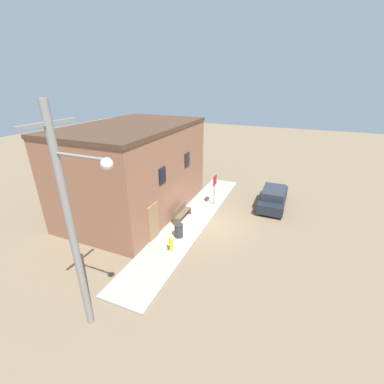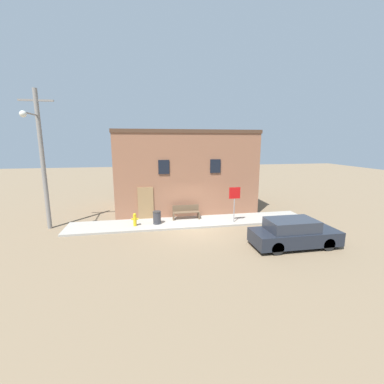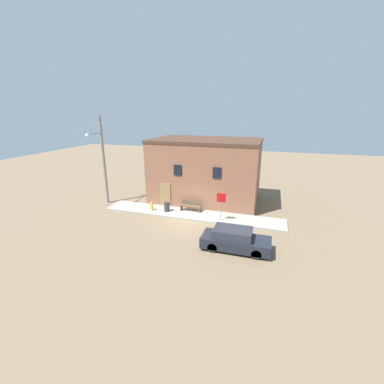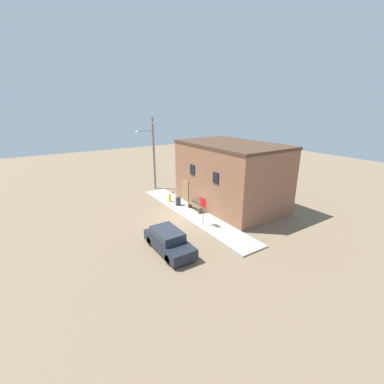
{
  "view_description": "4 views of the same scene",
  "coord_description": "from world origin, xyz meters",
  "px_view_note": "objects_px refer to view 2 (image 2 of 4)",
  "views": [
    {
      "loc": [
        -13.35,
        -4.5,
        8.28
      ],
      "look_at": [
        0.03,
        1.14,
        2.0
      ],
      "focal_mm": 24.0,
      "sensor_mm": 36.0,
      "label": 1
    },
    {
      "loc": [
        -2.79,
        -14.18,
        5.07
      ],
      "look_at": [
        0.03,
        1.14,
        2.0
      ],
      "focal_mm": 24.0,
      "sensor_mm": 36.0,
      "label": 2
    },
    {
      "loc": [
        5.97,
        -17.75,
        8.23
      ],
      "look_at": [
        0.03,
        1.14,
        2.0
      ],
      "focal_mm": 24.0,
      "sensor_mm": 36.0,
      "label": 3
    },
    {
      "loc": [
        17.31,
        -10.12,
        8.82
      ],
      "look_at": [
        0.03,
        1.14,
        2.0
      ],
      "focal_mm": 24.0,
      "sensor_mm": 36.0,
      "label": 4
    }
  ],
  "objects_px": {
    "stop_sign": "(235,198)",
    "parked_car": "(294,234)",
    "bench": "(186,212)",
    "utility_pole": "(41,156)",
    "fire_hydrant": "(135,220)",
    "trash_bin": "(157,217)"
  },
  "relations": [
    {
      "from": "fire_hydrant",
      "to": "bench",
      "type": "bearing_deg",
      "value": 15.23
    },
    {
      "from": "fire_hydrant",
      "to": "bench",
      "type": "height_order",
      "value": "bench"
    },
    {
      "from": "fire_hydrant",
      "to": "stop_sign",
      "type": "height_order",
      "value": "stop_sign"
    },
    {
      "from": "trash_bin",
      "to": "parked_car",
      "type": "distance_m",
      "value": 7.79
    },
    {
      "from": "bench",
      "to": "utility_pole",
      "type": "bearing_deg",
      "value": -178.66
    },
    {
      "from": "utility_pole",
      "to": "stop_sign",
      "type": "bearing_deg",
      "value": -5.4
    },
    {
      "from": "bench",
      "to": "trash_bin",
      "type": "xyz_separation_m",
      "value": [
        -1.91,
        -0.7,
        -0.05
      ]
    },
    {
      "from": "bench",
      "to": "parked_car",
      "type": "distance_m",
      "value": 6.82
    },
    {
      "from": "trash_bin",
      "to": "stop_sign",
      "type": "bearing_deg",
      "value": -6.43
    },
    {
      "from": "trash_bin",
      "to": "bench",
      "type": "bearing_deg",
      "value": 20.19
    },
    {
      "from": "fire_hydrant",
      "to": "utility_pole",
      "type": "xyz_separation_m",
      "value": [
        -4.98,
        0.69,
        3.76
      ]
    },
    {
      "from": "fire_hydrant",
      "to": "stop_sign",
      "type": "distance_m",
      "value": 6.18
    },
    {
      "from": "parked_car",
      "to": "stop_sign",
      "type": "bearing_deg",
      "value": 113.19
    },
    {
      "from": "fire_hydrant",
      "to": "parked_car",
      "type": "xyz_separation_m",
      "value": [
        7.72,
        -4.25,
        0.15
      ]
    },
    {
      "from": "stop_sign",
      "to": "bench",
      "type": "height_order",
      "value": "stop_sign"
    },
    {
      "from": "stop_sign",
      "to": "parked_car",
      "type": "relative_size",
      "value": 0.53
    },
    {
      "from": "bench",
      "to": "utility_pole",
      "type": "distance_m",
      "value": 9.01
    },
    {
      "from": "stop_sign",
      "to": "utility_pole",
      "type": "bearing_deg",
      "value": 174.6
    },
    {
      "from": "fire_hydrant",
      "to": "utility_pole",
      "type": "bearing_deg",
      "value": 172.15
    },
    {
      "from": "stop_sign",
      "to": "parked_car",
      "type": "xyz_separation_m",
      "value": [
        1.67,
        -3.89,
        -1.02
      ]
    },
    {
      "from": "bench",
      "to": "fire_hydrant",
      "type": "bearing_deg",
      "value": -164.77
    },
    {
      "from": "fire_hydrant",
      "to": "parked_car",
      "type": "relative_size",
      "value": 0.19
    }
  ]
}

